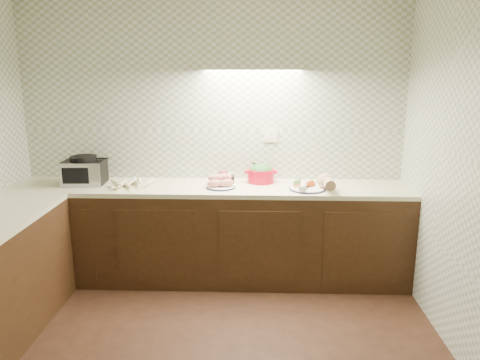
{
  "coord_description": "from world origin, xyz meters",
  "views": [
    {
      "loc": [
        0.42,
        -2.6,
        1.98
      ],
      "look_at": [
        0.28,
        1.25,
        1.02
      ],
      "focal_mm": 35.0,
      "sensor_mm": 36.0,
      "label": 1
    }
  ],
  "objects_px": {
    "parsnip_pile": "(136,183)",
    "dutch_oven": "(261,173)",
    "onion_bowl": "(225,178)",
    "toaster_oven": "(84,171)",
    "veg_plate": "(316,184)",
    "sweet_potato_plate": "(220,183)"
  },
  "relations": [
    {
      "from": "toaster_oven",
      "to": "parsnip_pile",
      "type": "distance_m",
      "value": 0.52
    },
    {
      "from": "parsnip_pile",
      "to": "sweet_potato_plate",
      "type": "bearing_deg",
      "value": 0.52
    },
    {
      "from": "onion_bowl",
      "to": "veg_plate",
      "type": "height_order",
      "value": "veg_plate"
    },
    {
      "from": "parsnip_pile",
      "to": "toaster_oven",
      "type": "bearing_deg",
      "value": 168.84
    },
    {
      "from": "toaster_oven",
      "to": "veg_plate",
      "type": "height_order",
      "value": "toaster_oven"
    },
    {
      "from": "parsnip_pile",
      "to": "dutch_oven",
      "type": "relative_size",
      "value": 1.2
    },
    {
      "from": "toaster_oven",
      "to": "sweet_potato_plate",
      "type": "xyz_separation_m",
      "value": [
        1.26,
        -0.09,
        -0.08
      ]
    },
    {
      "from": "onion_bowl",
      "to": "veg_plate",
      "type": "distance_m",
      "value": 0.84
    },
    {
      "from": "dutch_oven",
      "to": "veg_plate",
      "type": "bearing_deg",
      "value": -30.51
    },
    {
      "from": "veg_plate",
      "to": "sweet_potato_plate",
      "type": "bearing_deg",
      "value": 177.54
    },
    {
      "from": "dutch_oven",
      "to": "parsnip_pile",
      "type": "bearing_deg",
      "value": -172.36
    },
    {
      "from": "toaster_oven",
      "to": "onion_bowl",
      "type": "xyz_separation_m",
      "value": [
        1.29,
        0.08,
        -0.07
      ]
    },
    {
      "from": "sweet_potato_plate",
      "to": "onion_bowl",
      "type": "bearing_deg",
      "value": 79.42
    },
    {
      "from": "onion_bowl",
      "to": "toaster_oven",
      "type": "bearing_deg",
      "value": -176.41
    },
    {
      "from": "dutch_oven",
      "to": "veg_plate",
      "type": "xyz_separation_m",
      "value": [
        0.48,
        -0.25,
        -0.03
      ]
    },
    {
      "from": "parsnip_pile",
      "to": "onion_bowl",
      "type": "distance_m",
      "value": 0.81
    },
    {
      "from": "dutch_oven",
      "to": "veg_plate",
      "type": "height_order",
      "value": "dutch_oven"
    },
    {
      "from": "parsnip_pile",
      "to": "dutch_oven",
      "type": "distance_m",
      "value": 1.15
    },
    {
      "from": "sweet_potato_plate",
      "to": "onion_bowl",
      "type": "height_order",
      "value": "onion_bowl"
    },
    {
      "from": "sweet_potato_plate",
      "to": "veg_plate",
      "type": "xyz_separation_m",
      "value": [
        0.85,
        -0.04,
        0.01
      ]
    },
    {
      "from": "toaster_oven",
      "to": "sweet_potato_plate",
      "type": "bearing_deg",
      "value": -6.88
    },
    {
      "from": "onion_bowl",
      "to": "parsnip_pile",
      "type": "bearing_deg",
      "value": -167.17
    }
  ]
}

